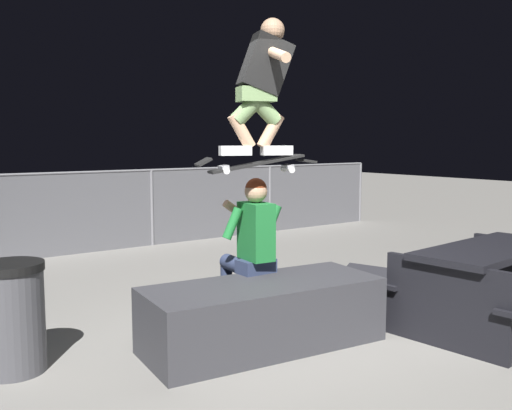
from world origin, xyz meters
name	(u,v)px	position (x,y,z in m)	size (l,w,h in m)	color
ground_plane	(267,341)	(0.00, 0.00, 0.00)	(40.00, 40.00, 0.00)	gray
ledge_box_main	(263,315)	(-0.10, -0.08, 0.27)	(1.97, 0.78, 0.54)	#38383D
person_sitting_on_ledge	(250,244)	(0.07, 0.36, 0.77)	(0.60, 0.77, 1.37)	#2D3856
skateboard	(256,164)	(-0.03, 0.12, 1.50)	(1.03, 0.52, 0.15)	black
skater_airborne	(263,80)	(0.03, 0.10, 2.18)	(0.63, 0.86, 1.12)	white
kicker_ramp	(364,294)	(1.62, 0.42, 0.06)	(1.26, 1.12, 0.35)	#28282D
picnic_table_back	(491,274)	(1.84, -0.90, 0.50)	(1.83, 1.51, 0.75)	black
trash_bin	(12,317)	(-1.90, 0.58, 0.41)	(0.48, 0.48, 0.82)	#47474C
fence_back	(79,210)	(0.00, 4.68, 0.66)	(12.05, 0.05, 1.24)	slate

